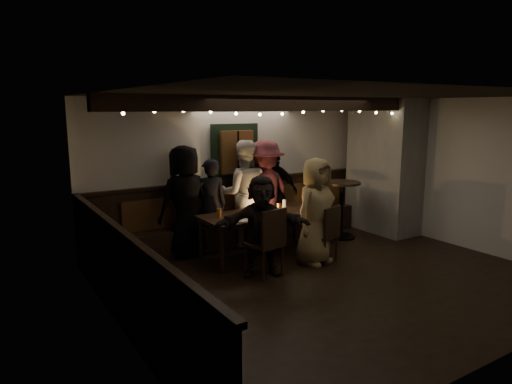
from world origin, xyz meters
TOP-DOWN VIEW (x-y plane):
  - room at (1.07, 1.42)m, footprint 6.02×5.01m
  - dining_table at (-0.28, 1.40)m, footprint 2.05×0.88m
  - chair_near_left at (-0.72, 0.55)m, footprint 0.53×0.53m
  - chair_near_right at (0.40, 0.57)m, footprint 0.51×0.51m
  - chair_end at (0.92, 1.41)m, footprint 0.46×0.46m
  - high_top at (1.59, 1.54)m, footprint 0.67×0.67m
  - person_a at (-1.33, 2.12)m, footprint 0.97×0.70m
  - person_b at (-0.85, 2.15)m, footprint 0.65×0.51m
  - person_c at (-0.22, 2.09)m, footprint 1.13×1.03m
  - person_d at (0.17, 2.03)m, footprint 1.35×1.00m
  - person_e at (0.46, 2.15)m, footprint 1.03×0.50m
  - person_f at (-0.77, 0.67)m, footprint 1.44×0.97m
  - person_g at (0.23, 0.66)m, footprint 0.93×0.72m

SIDE VIEW (x-z plane):
  - chair_end at x=0.92m, z-range 0.05..0.92m
  - chair_near_right at x=0.40m, z-range 0.06..0.98m
  - chair_near_left at x=-0.72m, z-range 0.06..1.08m
  - dining_table at x=-0.28m, z-range 0.23..1.11m
  - high_top at x=1.59m, z-range 0.14..1.21m
  - person_f at x=-0.77m, z-range 0.00..1.49m
  - person_b at x=-0.85m, z-range 0.00..1.59m
  - person_g at x=0.23m, z-range 0.00..1.68m
  - person_e at x=0.46m, z-range 0.00..1.71m
  - person_a at x=-1.33m, z-range 0.00..1.84m
  - person_d at x=0.17m, z-range 0.00..1.87m
  - person_c at x=-0.22m, z-range 0.00..1.88m
  - room at x=1.07m, z-range -0.24..2.38m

